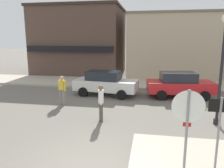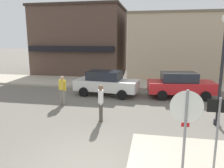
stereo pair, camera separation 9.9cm
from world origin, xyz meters
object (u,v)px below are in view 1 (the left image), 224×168
lamp_post (223,54)px  parked_car_second (179,84)px  one_way_sign (219,126)px  pedestrian_crossing_near (101,102)px  stop_sign (187,120)px  pedestrian_crossing_far (62,89)px  parked_car_nearest (106,83)px

lamp_post → parked_car_second: 4.99m
one_way_sign → pedestrian_crossing_near: one_way_sign is taller
pedestrian_crossing_near → one_way_sign: bearing=-40.2°
pedestrian_crossing_near → parked_car_second: bearing=51.4°
stop_sign → pedestrian_crossing_far: 7.85m
lamp_post → pedestrian_crossing_far: size_ratio=2.82×
parked_car_nearest → parked_car_second: same height
parked_car_nearest → pedestrian_crossing_far: bearing=-125.7°
lamp_post → parked_car_nearest: bearing=143.7°
one_way_sign → pedestrian_crossing_far: bearing=140.9°
one_way_sign → lamp_post: size_ratio=0.46×
parked_car_second → parked_car_nearest: bearing=-176.9°
pedestrian_crossing_near → pedestrian_crossing_far: (-2.62, 2.01, 0.00)m
parked_car_nearest → parked_car_second: size_ratio=1.00×
stop_sign → pedestrian_crossing_far: stop_sign is taller
pedestrian_crossing_near → pedestrian_crossing_far: bearing=142.4°
pedestrian_crossing_far → stop_sign: bearing=-43.9°
parked_car_nearest → pedestrian_crossing_near: (0.74, -4.62, 0.06)m
parked_car_second → pedestrian_crossing_near: (-3.88, -4.87, 0.06)m
parked_car_nearest → parked_car_second: bearing=3.1°
parked_car_nearest → parked_car_second: (4.62, 0.25, 0.00)m
stop_sign → parked_car_nearest: size_ratio=0.55×
stop_sign → pedestrian_crossing_near: size_ratio=1.43×
parked_car_second → lamp_post: bearing=-77.1°
parked_car_second → pedestrian_crossing_far: size_ratio=2.59×
parked_car_second → pedestrian_crossing_far: pedestrian_crossing_far is taller
lamp_post → parked_car_nearest: lamp_post is taller
parked_car_nearest → one_way_sign: bearing=-59.8°
lamp_post → parked_car_second: size_ratio=1.09×
lamp_post → parked_car_nearest: (-5.63, 4.14, -2.15)m
parked_car_nearest → lamp_post: bearing=-36.3°
one_way_sign → pedestrian_crossing_near: size_ratio=1.30×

